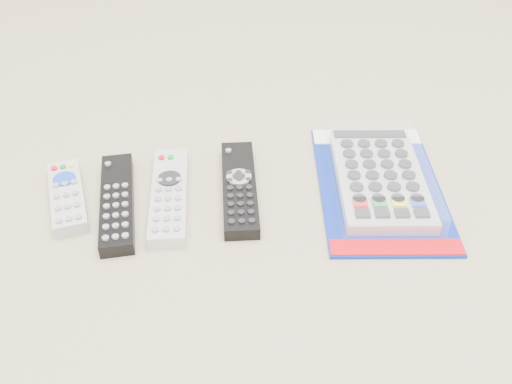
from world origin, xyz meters
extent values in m
plane|color=tan|center=(0.00, 0.00, 0.00)|extent=(5.00, 5.00, 0.00)
cube|color=#A6A6A8|center=(-0.22, 0.04, 0.01)|extent=(0.06, 0.15, 0.02)
cylinder|color=#1939C2|center=(-0.23, 0.07, 0.02)|extent=(0.04, 0.04, 0.00)
cube|color=black|center=(-0.15, 0.02, 0.01)|extent=(0.05, 0.20, 0.02)
cube|color=silver|center=(-0.08, 0.02, 0.01)|extent=(0.07, 0.20, 0.02)
cylinder|color=black|center=(-0.08, 0.04, 0.02)|extent=(0.04, 0.04, 0.00)
cube|color=black|center=(0.02, 0.02, 0.01)|extent=(0.07, 0.20, 0.02)
cylinder|color=silver|center=(0.02, 0.03, 0.02)|extent=(0.04, 0.04, 0.00)
cube|color=navy|center=(0.22, -0.01, 0.00)|extent=(0.22, 0.31, 0.01)
cube|color=white|center=(0.24, 0.11, 0.01)|extent=(0.17, 0.07, 0.00)
cube|color=red|center=(0.19, -0.13, 0.01)|extent=(0.17, 0.06, 0.00)
cube|color=silver|center=(0.22, 0.00, 0.01)|extent=(0.16, 0.24, 0.02)
cube|color=white|center=(0.22, 0.00, 0.02)|extent=(0.18, 0.25, 0.03)
camera|label=1|loc=(-0.08, -0.60, 0.52)|focal=40.00mm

